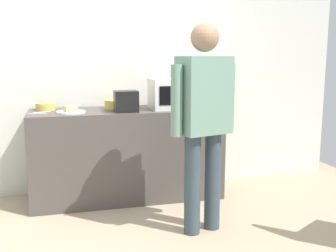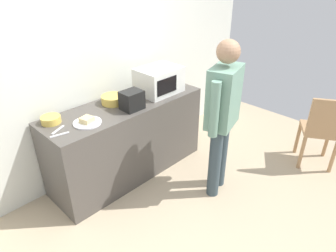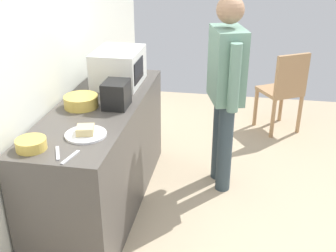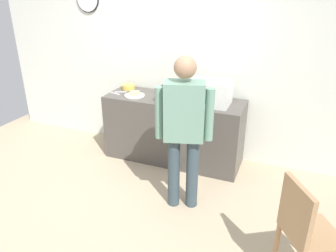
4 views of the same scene
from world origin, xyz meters
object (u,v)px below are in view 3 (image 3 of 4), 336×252
sandwich_plate (86,133)px  fork_utensil (70,157)px  microwave (119,67)px  toaster (116,94)px  person_standing (226,82)px  salad_bowl (81,101)px  wooden_chair (284,89)px  cereal_bowl (31,144)px  spoon_utensil (58,153)px

sandwich_plate → fork_utensil: bearing=-177.3°
sandwich_plate → microwave: bearing=3.8°
toaster → person_standing: person_standing is taller
toaster → person_standing: 0.94m
salad_bowl → wooden_chair: (1.76, -1.67, -0.42)m
salad_bowl → toaster: size_ratio=1.17×
sandwich_plate → salad_bowl: bearing=23.7°
sandwich_plate → wooden_chair: sandwich_plate is taller
fork_utensil → salad_bowl: bearing=15.9°
cereal_bowl → fork_utensil: 0.28m
fork_utensil → wooden_chair: (2.52, -1.45, -0.38)m
microwave → fork_utensil: 1.34m
microwave → sandwich_plate: size_ratio=1.85×
fork_utensil → person_standing: size_ratio=0.10×
microwave → spoon_utensil: size_ratio=2.94×
person_standing → wooden_chair: bearing=-26.8°
toaster → fork_utensil: size_ratio=1.29×
sandwich_plate → cereal_bowl: bearing=132.3°
toaster → person_standing: (0.50, -0.80, -0.02)m
microwave → cereal_bowl: (-1.27, 0.19, -0.12)m
salad_bowl → wooden_chair: bearing=-43.5°
fork_utensil → spoon_utensil: (0.03, 0.09, 0.00)m
cereal_bowl → spoon_utensil: 0.18m
cereal_bowl → person_standing: bearing=-41.9°
salad_bowl → spoon_utensil: 0.74m
microwave → person_standing: person_standing is taller
salad_bowl → cereal_bowl: salad_bowl is taller
person_standing → fork_utensil: bearing=147.2°
salad_bowl → cereal_bowl: 0.70m
cereal_bowl → toaster: 0.82m
toaster → wooden_chair: bearing=-39.4°
person_standing → cereal_bowl: bearing=138.1°
fork_utensil → spoon_utensil: 0.10m
cereal_bowl → fork_utensil: size_ratio=1.10×
cereal_bowl → person_standing: 1.67m
microwave → fork_utensil: size_ratio=2.94×
salad_bowl → cereal_bowl: bearing=175.3°
person_standing → wooden_chair: person_standing is taller
toaster → wooden_chair: size_ratio=0.23×
sandwich_plate → cereal_bowl: cereal_bowl is taller
person_standing → microwave: bearing=88.6°
cereal_bowl → wooden_chair: cereal_bowl is taller
sandwich_plate → person_standing: size_ratio=0.16×
fork_utensil → spoon_utensil: size_ratio=1.00×
toaster → spoon_utensil: bearing=169.8°
sandwich_plate → salad_bowl: size_ratio=1.05×
spoon_utensil → person_standing: (1.27, -0.94, 0.07)m
wooden_chair → toaster: bearing=140.6°
wooden_chair → microwave: bearing=127.8°
cereal_bowl → fork_utensil: bearing=-102.6°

